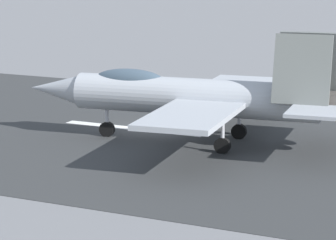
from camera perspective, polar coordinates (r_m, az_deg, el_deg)
The scene contains 4 objects.
ground_plane at distance 44.43m, azimuth -1.46°, elevation -0.69°, with size 400.00×400.00×0.00m, color slate.
runway_strip at distance 44.42m, azimuth -1.44°, elevation -0.68°, with size 240.00×26.00×0.02m.
fighter_jet at distance 41.01m, azimuth 1.99°, elevation 1.65°, with size 16.68×14.81×5.57m.
marker_cone_mid at distance 55.02m, azimuth 4.44°, elevation 1.97°, with size 0.44×0.44×0.55m, color orange.
Camera 1 is at (-19.87, 38.59, 9.49)m, focal length 90.84 mm.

